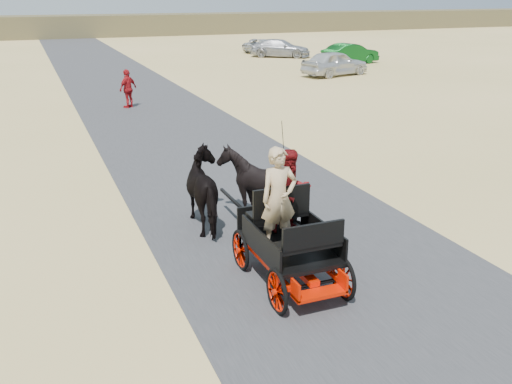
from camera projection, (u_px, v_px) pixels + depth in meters
name	position (u px, v px, depth m)	size (l,w,h in m)	color
ground	(311.00, 252.00, 11.53)	(140.00, 140.00, 0.00)	tan
road	(311.00, 252.00, 11.53)	(6.00, 140.00, 0.01)	#38383A
ridge_far	(64.00, 26.00, 65.38)	(140.00, 6.00, 2.40)	brown
carriage	(289.00, 263.00, 10.24)	(1.30, 2.40, 0.72)	black
horse_left	(209.00, 191.00, 12.51)	(0.91, 2.01, 1.70)	black
horse_right	(255.00, 185.00, 12.89)	(1.37, 1.54, 1.70)	black
driver_man	(279.00, 198.00, 9.79)	(0.66, 0.43, 1.80)	tan
passenger_woman	(291.00, 191.00, 10.49)	(0.77, 0.60, 1.58)	#660C0F
pedestrian	(128.00, 89.00, 25.53)	(1.01, 0.42, 1.73)	#A11218
car_a	(335.00, 63.00, 35.40)	(1.82, 4.52, 1.54)	silver
car_b	(350.00, 54.00, 41.22)	(1.54, 4.42, 1.46)	#0C4C19
car_c	(280.00, 48.00, 45.53)	(1.94, 4.77, 1.38)	#B2B2B7
car_d	(266.00, 46.00, 48.84)	(1.88, 4.08, 1.13)	silver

